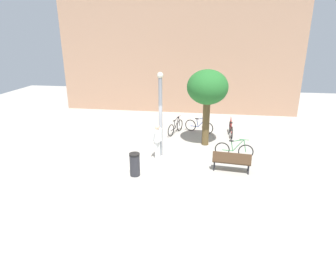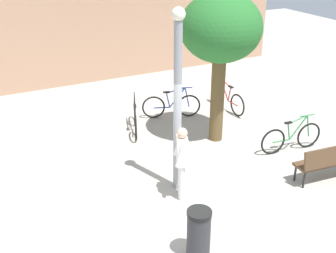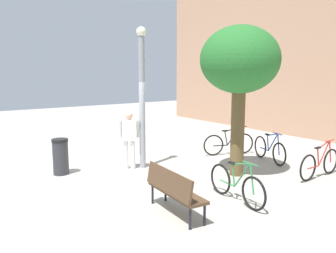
{
  "view_description": "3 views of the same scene",
  "coord_description": "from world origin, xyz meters",
  "px_view_note": "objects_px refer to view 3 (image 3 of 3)",
  "views": [
    {
      "loc": [
        2.25,
        -11.42,
        5.62
      ],
      "look_at": [
        0.37,
        1.7,
        1.2
      ],
      "focal_mm": 29.58,
      "sensor_mm": 36.0,
      "label": 1
    },
    {
      "loc": [
        -3.83,
        -6.55,
        5.43
      ],
      "look_at": [
        0.69,
        2.39,
        0.77
      ],
      "focal_mm": 46.45,
      "sensor_mm": 36.0,
      "label": 2
    },
    {
      "loc": [
        8.67,
        -4.35,
        2.82
      ],
      "look_at": [
        0.34,
        1.61,
        1.18
      ],
      "focal_mm": 37.29,
      "sensor_mm": 36.0,
      "label": 3
    }
  ],
  "objects_px": {
    "bicycle_red": "(320,163)",
    "trash_bin": "(61,156)",
    "bicycle_green": "(236,185)",
    "bicycle_black": "(229,143)",
    "plaza_tree": "(240,63)",
    "person_by_lamppost": "(129,136)",
    "lamppost": "(142,92)",
    "bicycle_blue": "(269,149)",
    "park_bench": "(173,188)"
  },
  "relations": [
    {
      "from": "plaza_tree",
      "to": "person_by_lamppost",
      "type": "bearing_deg",
      "value": -136.71
    },
    {
      "from": "bicycle_black",
      "to": "plaza_tree",
      "type": "bearing_deg",
      "value": -40.36
    },
    {
      "from": "park_bench",
      "to": "person_by_lamppost",
      "type": "bearing_deg",
      "value": 164.75
    },
    {
      "from": "bicycle_green",
      "to": "bicycle_blue",
      "type": "xyz_separation_m",
      "value": [
        -1.79,
        3.37,
        0.0
      ]
    },
    {
      "from": "bicycle_red",
      "to": "bicycle_black",
      "type": "bearing_deg",
      "value": -177.94
    },
    {
      "from": "bicycle_red",
      "to": "bicycle_black",
      "type": "height_order",
      "value": "same"
    },
    {
      "from": "bicycle_red",
      "to": "trash_bin",
      "type": "xyz_separation_m",
      "value": [
        -4.31,
        -5.51,
        0.11
      ]
    },
    {
      "from": "person_by_lamppost",
      "to": "lamppost",
      "type": "bearing_deg",
      "value": 76.24
    },
    {
      "from": "lamppost",
      "to": "bicycle_blue",
      "type": "xyz_separation_m",
      "value": [
        1.72,
        3.59,
        -1.82
      ]
    },
    {
      "from": "bicycle_red",
      "to": "bicycle_green",
      "type": "bearing_deg",
      "value": -91.29
    },
    {
      "from": "lamppost",
      "to": "bicycle_red",
      "type": "distance_m",
      "value": 5.22
    },
    {
      "from": "bicycle_blue",
      "to": "bicycle_black",
      "type": "bearing_deg",
      "value": -164.3
    },
    {
      "from": "lamppost",
      "to": "bicycle_blue",
      "type": "distance_m",
      "value": 4.38
    },
    {
      "from": "trash_bin",
      "to": "bicycle_green",
      "type": "bearing_deg",
      "value": 29.56
    },
    {
      "from": "plaza_tree",
      "to": "bicycle_red",
      "type": "bearing_deg",
      "value": 48.02
    },
    {
      "from": "bicycle_green",
      "to": "bicycle_black",
      "type": "height_order",
      "value": "same"
    },
    {
      "from": "plaza_tree",
      "to": "bicycle_blue",
      "type": "relative_size",
      "value": 2.33
    },
    {
      "from": "lamppost",
      "to": "bicycle_black",
      "type": "distance_m",
      "value": 3.71
    },
    {
      "from": "bicycle_black",
      "to": "person_by_lamppost",
      "type": "bearing_deg",
      "value": -96.99
    },
    {
      "from": "person_by_lamppost",
      "to": "bicycle_blue",
      "type": "xyz_separation_m",
      "value": [
        1.82,
        3.98,
        -0.58
      ]
    },
    {
      "from": "bicycle_red",
      "to": "bicycle_green",
      "type": "xyz_separation_m",
      "value": [
        -0.07,
        -3.1,
        0.0
      ]
    },
    {
      "from": "bicycle_green",
      "to": "plaza_tree",
      "type": "bearing_deg",
      "value": 133.25
    },
    {
      "from": "person_by_lamppost",
      "to": "bicycle_red",
      "type": "xyz_separation_m",
      "value": [
        3.68,
        3.71,
        -0.58
      ]
    },
    {
      "from": "bicycle_green",
      "to": "bicycle_red",
      "type": "bearing_deg",
      "value": 88.71
    },
    {
      "from": "park_bench",
      "to": "bicycle_black",
      "type": "relative_size",
      "value": 0.96
    },
    {
      "from": "bicycle_red",
      "to": "plaza_tree",
      "type": "bearing_deg",
      "value": -131.98
    },
    {
      "from": "bicycle_green",
      "to": "trash_bin",
      "type": "bearing_deg",
      "value": -150.44
    },
    {
      "from": "park_bench",
      "to": "bicycle_black",
      "type": "bearing_deg",
      "value": 122.97
    },
    {
      "from": "park_bench",
      "to": "bicycle_red",
      "type": "xyz_separation_m",
      "value": [
        0.31,
        4.63,
        -0.16
      ]
    },
    {
      "from": "person_by_lamppost",
      "to": "bicycle_blue",
      "type": "bearing_deg",
      "value": 65.46
    },
    {
      "from": "plaza_tree",
      "to": "bicycle_black",
      "type": "xyz_separation_m",
      "value": [
        -1.77,
        1.51,
        -2.65
      ]
    },
    {
      "from": "plaza_tree",
      "to": "trash_bin",
      "type": "relative_size",
      "value": 4.04
    },
    {
      "from": "lamppost",
      "to": "plaza_tree",
      "type": "xyz_separation_m",
      "value": [
        2.12,
        1.7,
        0.82
      ]
    },
    {
      "from": "bicycle_green",
      "to": "trash_bin",
      "type": "height_order",
      "value": "trash_bin"
    },
    {
      "from": "bicycle_green",
      "to": "trash_bin",
      "type": "relative_size",
      "value": 1.83
    },
    {
      "from": "bicycle_red",
      "to": "trash_bin",
      "type": "relative_size",
      "value": 1.83
    },
    {
      "from": "bicycle_red",
      "to": "bicycle_black",
      "type": "relative_size",
      "value": 1.06
    },
    {
      "from": "plaza_tree",
      "to": "bicycle_black",
      "type": "distance_m",
      "value": 3.52
    },
    {
      "from": "park_bench",
      "to": "plaza_tree",
      "type": "height_order",
      "value": "plaza_tree"
    },
    {
      "from": "lamppost",
      "to": "plaza_tree",
      "type": "distance_m",
      "value": 2.84
    },
    {
      "from": "plaza_tree",
      "to": "bicycle_blue",
      "type": "height_order",
      "value": "plaza_tree"
    },
    {
      "from": "bicycle_green",
      "to": "bicycle_blue",
      "type": "distance_m",
      "value": 3.82
    },
    {
      "from": "person_by_lamppost",
      "to": "bicycle_green",
      "type": "distance_m",
      "value": 3.7
    },
    {
      "from": "lamppost",
      "to": "bicycle_red",
      "type": "relative_size",
      "value": 2.23
    },
    {
      "from": "bicycle_black",
      "to": "lamppost",
      "type": "bearing_deg",
      "value": -96.16
    },
    {
      "from": "park_bench",
      "to": "bicycle_blue",
      "type": "xyz_separation_m",
      "value": [
        -1.55,
        4.9,
        -0.16
      ]
    },
    {
      "from": "person_by_lamppost",
      "to": "bicycle_green",
      "type": "relative_size",
      "value": 0.93
    },
    {
      "from": "lamppost",
      "to": "park_bench",
      "type": "height_order",
      "value": "lamppost"
    },
    {
      "from": "bicycle_green",
      "to": "park_bench",
      "type": "bearing_deg",
      "value": -98.9
    },
    {
      "from": "lamppost",
      "to": "bicycle_black",
      "type": "bearing_deg",
      "value": 83.84
    }
  ]
}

